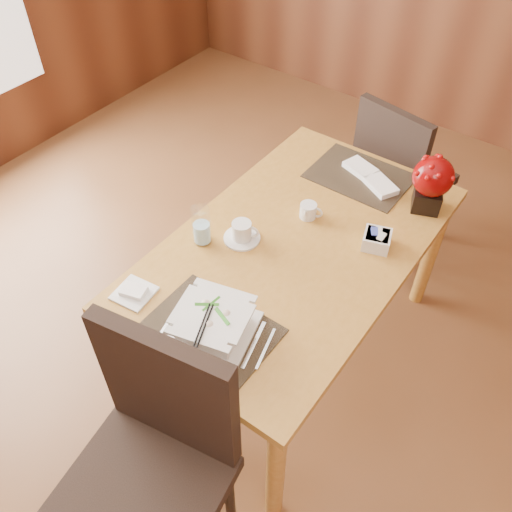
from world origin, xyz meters
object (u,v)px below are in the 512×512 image
Objects in this scene: coffee_cup at (242,232)px; near_chair at (153,455)px; far_chair at (397,171)px; creamer_jug at (308,211)px; soup_setting at (213,323)px; water_glass at (201,226)px; bread_plate at (134,293)px; dining_table at (294,259)px; sugar_caddy at (377,240)px; berry_decor at (432,181)px.

near_chair reaches higher than coffee_cup.
far_chair is at bearing 82.23° from near_chair.
soup_setting is at bearing -98.83° from creamer_jug.
water_glass is 0.88m from near_chair.
bread_plate is 1.63m from far_chair.
bread_plate is (-0.34, -0.59, 0.10)m from dining_table.
sugar_caddy is (0.26, 0.73, -0.02)m from soup_setting.
dining_table is 8.57× the size of water_glass.
dining_table is 4.46× the size of soup_setting.
far_chair is (0.34, 1.20, -0.30)m from water_glass.
near_chair is (0.43, -0.38, -0.15)m from bread_plate.
near_chair is (0.28, -0.86, -0.18)m from coffee_cup.
soup_setting is 1.31× the size of berry_decor.
berry_decor reaches higher than dining_table.
coffee_cup is 0.87× the size of water_glass.
dining_table is at bearing -122.84° from berry_decor.
soup_setting is at bearing 100.74° from far_chair.
soup_setting is 0.49m from coffee_cup.
berry_decor is (0.38, 0.35, 0.11)m from creamer_jug.
dining_table is at bearing -88.04° from creamer_jug.
coffee_cup is 0.16× the size of far_chair.
coffee_cup is 1.42× the size of sugar_caddy.
near_chair is at bearing -71.65° from coffee_cup.
dining_table is 13.96× the size of sugar_caddy.
soup_setting is 0.36m from bread_plate.
creamer_jug is 1.16m from near_chair.
dining_table is 5.84× the size of berry_decor.
water_glass is 1.63× the size of sugar_caddy.
sugar_caddy is at bearing 51.36° from bread_plate.
far_chair is at bearing 78.73° from coffee_cup.
near_chair is at bearing -99.34° from berry_decor.
dining_table is 0.22m from creamer_jug.
soup_setting is at bearing -88.56° from dining_table.
soup_setting is 3.61× the size of creamer_jug.
bread_plate is 0.13× the size of near_chair.
berry_decor is (0.06, 0.34, 0.11)m from sugar_caddy.
bread_plate is (-0.29, -0.76, -0.03)m from creamer_jug.
soup_setting is 2.43× the size of bread_plate.
near_chair reaches higher than soup_setting.
berry_decor is at bearing 58.58° from bread_plate.
soup_setting is at bearing -106.77° from berry_decor.
soup_setting is 0.78m from sugar_caddy.
creamer_jug is 0.81m from bread_plate.
water_glass is at bearing 120.16° from soup_setting.
bread_plate is at bearing -107.27° from coffee_cup.
creamer_jug is at bearing 68.73° from bread_plate.
far_chair reaches higher than dining_table.
creamer_jug reaches higher than dining_table.
bread_plate is at bearing -128.64° from sugar_caddy.
creamer_jug is at bearing 105.63° from dining_table.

